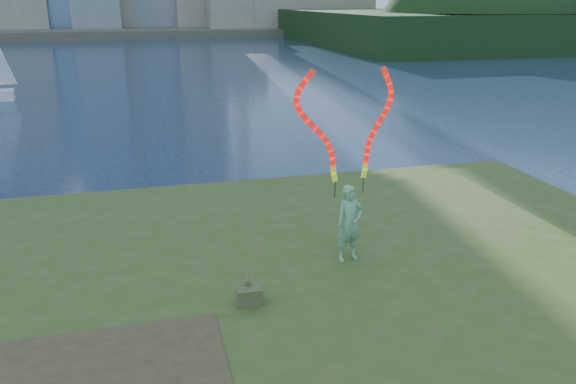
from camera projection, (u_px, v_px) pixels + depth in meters
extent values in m
plane|color=#17233B|center=(236.00, 301.00, 10.68)|extent=(320.00, 320.00, 0.00)
cube|color=#3A4A1A|center=(264.00, 375.00, 8.34)|extent=(20.00, 18.00, 0.30)
cube|color=#3A4A1A|center=(260.00, 349.00, 8.54)|extent=(17.00, 15.00, 0.30)
cube|color=#3A4A1A|center=(257.00, 328.00, 8.64)|extent=(14.00, 12.00, 0.30)
cube|color=#504B3B|center=(144.00, 29.00, 97.37)|extent=(320.00, 40.00, 1.20)
cube|color=black|center=(553.00, 25.00, 78.09)|extent=(70.00, 42.00, 4.00)
imported|color=#16691E|center=(350.00, 223.00, 10.34)|extent=(0.58, 0.43, 1.46)
cylinder|color=black|center=(335.00, 189.00, 10.10)|extent=(0.02, 0.02, 0.30)
cylinder|color=black|center=(363.00, 185.00, 10.32)|extent=(0.02, 0.02, 0.30)
cube|color=#434A27|center=(250.00, 296.00, 8.98)|extent=(0.41, 0.29, 0.28)
cylinder|color=#434A27|center=(247.00, 280.00, 9.09)|extent=(0.11, 0.27, 0.09)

